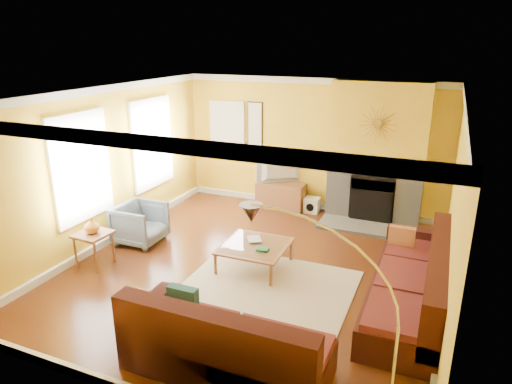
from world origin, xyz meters
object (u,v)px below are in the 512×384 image
at_px(sectional_sofa, 312,279).
at_px(side_table, 95,249).
at_px(coffee_table, 254,256).
at_px(media_console, 281,196).
at_px(arc_lamp, 325,334).
at_px(armchair, 140,224).

distance_m(sectional_sofa, side_table, 3.52).
bearing_deg(coffee_table, media_console, 101.30).
distance_m(coffee_table, arc_lamp, 3.35).
height_order(sectional_sofa, side_table, sectional_sofa).
relative_size(coffee_table, arc_lamp, 0.47).
bearing_deg(sectional_sofa, side_table, -177.91).
bearing_deg(armchair, side_table, 170.02).
height_order(sectional_sofa, arc_lamp, arc_lamp).
bearing_deg(sectional_sofa, coffee_table, 146.28).
height_order(coffee_table, armchair, armchair).
bearing_deg(sectional_sofa, armchair, 165.72).
height_order(armchair, arc_lamp, arc_lamp).
height_order(side_table, arc_lamp, arc_lamp).
xyz_separation_m(armchair, side_table, (-0.15, -0.98, -0.08)).
relative_size(media_console, arc_lamp, 0.47).
distance_m(coffee_table, armchair, 2.22).
distance_m(side_table, arc_lamp, 4.60).
xyz_separation_m(coffee_table, media_console, (-0.53, 2.68, 0.08)).
bearing_deg(armchair, coffee_table, -93.45).
xyz_separation_m(coffee_table, side_table, (-2.36, -0.90, 0.08)).
bearing_deg(arc_lamp, media_console, 113.50).
height_order(media_console, armchair, armchair).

